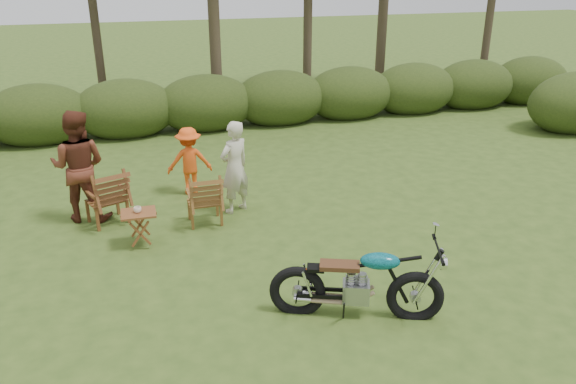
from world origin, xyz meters
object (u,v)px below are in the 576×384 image
object	(u,v)px
adult_a	(236,211)
adult_b	(86,218)
child	(192,193)
motorcycle	(355,314)
lawn_chair_right	(206,222)
cup	(138,210)
side_table	(140,229)
lawn_chair_left	(109,222)

from	to	relation	value
adult_a	adult_b	bearing A→B (deg)	-39.94
adult_a	child	distance (m)	1.22
motorcycle	lawn_chair_right	xyz separation A→B (m)	(-1.28, 3.16, 0.00)
adult_a	child	world-z (taller)	adult_a
motorcycle	adult_b	world-z (taller)	adult_b
adult_b	motorcycle	bearing A→B (deg)	145.58
child	motorcycle	bearing A→B (deg)	109.77
lawn_chair_right	cup	xyz separation A→B (m)	(-1.07, -0.51, 0.59)
motorcycle	cup	distance (m)	3.59
cup	child	world-z (taller)	cup
side_table	child	xyz separation A→B (m)	(1.04, 1.87, -0.27)
adult_a	lawn_chair_right	bearing A→B (deg)	-1.41
motorcycle	adult_a	xyz separation A→B (m)	(-0.70, 3.47, 0.00)
lawn_chair_left	cup	size ratio (longest dim) A/B	8.35
lawn_chair_left	cup	distance (m)	1.24
adult_a	child	xyz separation A→B (m)	(-0.61, 1.06, 0.00)
adult_b	child	bearing A→B (deg)	-145.50
adult_b	child	size ratio (longest dim) A/B	1.47
cup	adult_a	distance (m)	1.94
lawn_chair_right	adult_b	size ratio (longest dim) A/B	0.47
lawn_chair_right	adult_b	bearing A→B (deg)	-21.45
motorcycle	lawn_chair_right	size ratio (longest dim) A/B	2.27
lawn_chair_right	child	world-z (taller)	child
side_table	adult_b	distance (m)	1.54
side_table	adult_b	size ratio (longest dim) A/B	0.29
lawn_chair_right	adult_a	world-z (taller)	adult_a
lawn_chair_left	child	world-z (taller)	child
side_table	cup	xyz separation A→B (m)	(-0.01, -0.01, 0.32)
lawn_chair_right	adult_a	bearing A→B (deg)	-151.24
motorcycle	cup	size ratio (longest dim) A/B	17.50
lawn_chair_left	child	xyz separation A→B (m)	(1.49, 0.88, 0.00)
lawn_chair_right	side_table	distance (m)	1.21
side_table	motorcycle	bearing A→B (deg)	-48.56
child	adult_a	bearing A→B (deg)	123.77
lawn_chair_right	lawn_chair_left	world-z (taller)	lawn_chair_left
motorcycle	child	xyz separation A→B (m)	(-1.31, 4.53, 0.00)
lawn_chair_right	lawn_chair_left	distance (m)	1.60
motorcycle	adult_a	distance (m)	3.54
lawn_chair_left	side_table	bearing A→B (deg)	94.07
lawn_chair_right	adult_b	distance (m)	2.04
lawn_chair_left	adult_b	distance (m)	0.46
child	cup	bearing A→B (deg)	64.62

